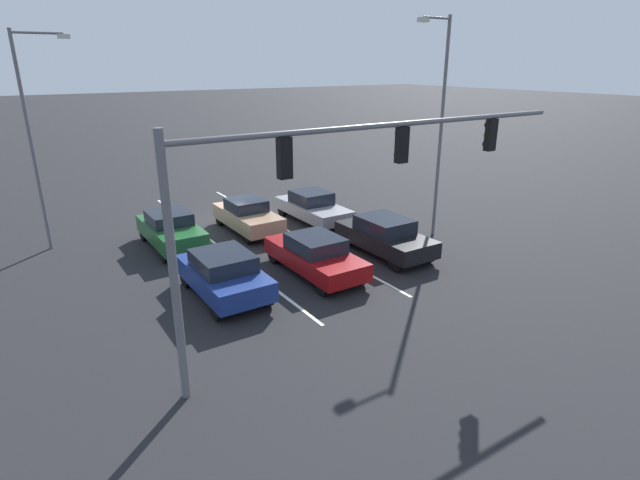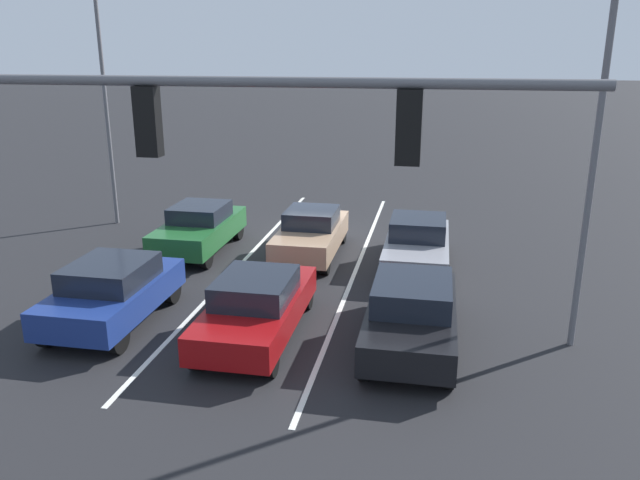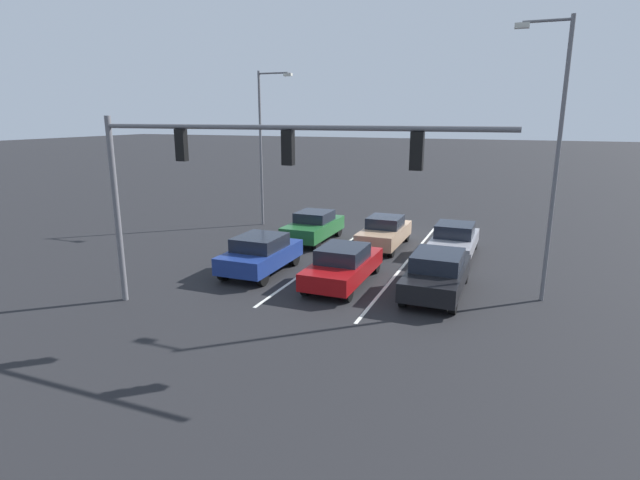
% 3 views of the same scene
% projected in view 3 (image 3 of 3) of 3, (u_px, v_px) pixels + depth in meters
% --- Properties ---
extents(ground_plane, '(240.00, 240.00, 0.00)m').
position_uv_depth(ground_plane, '(389.00, 239.00, 25.77)').
color(ground_plane, black).
extents(lane_stripe_left_divider, '(0.12, 17.03, 0.01)m').
position_uv_depth(lane_stripe_left_divider, '(413.00, 254.00, 22.87)').
color(lane_stripe_left_divider, silver).
rests_on(lane_stripe_left_divider, ground_plane).
extents(lane_stripe_center_divider, '(0.12, 17.03, 0.01)m').
position_uv_depth(lane_stripe_center_divider, '(341.00, 247.00, 24.14)').
color(lane_stripe_center_divider, silver).
rests_on(lane_stripe_center_divider, ground_plane).
extents(car_maroon_midlane_front, '(1.82, 4.56, 1.46)m').
position_uv_depth(car_maroon_midlane_front, '(343.00, 265.00, 18.72)').
color(car_maroon_midlane_front, maroon).
rests_on(car_maroon_midlane_front, ground_plane).
extents(car_navy_rightlane_front, '(1.94, 4.02, 1.54)m').
position_uv_depth(car_navy_rightlane_front, '(260.00, 253.00, 20.03)').
color(car_navy_rightlane_front, navy).
rests_on(car_navy_rightlane_front, ground_plane).
extents(car_black_leftlane_front, '(1.88, 4.45, 1.52)m').
position_uv_depth(car_black_leftlane_front, '(437.00, 273.00, 17.61)').
color(car_black_leftlane_front, black).
rests_on(car_black_leftlane_front, ground_plane).
extents(car_darkgreen_rightlane_second, '(1.82, 4.22, 1.52)m').
position_uv_depth(car_darkgreen_rightlane_second, '(314.00, 226.00, 25.08)').
color(car_darkgreen_rightlane_second, '#1E5928').
rests_on(car_darkgreen_rightlane_second, ground_plane).
extents(car_gray_leftlane_second, '(1.83, 4.50, 1.48)m').
position_uv_depth(car_gray_leftlane_second, '(454.00, 240.00, 22.43)').
color(car_gray_leftlane_second, gray).
rests_on(car_gray_leftlane_second, ground_plane).
extents(car_tan_midlane_second, '(1.74, 4.23, 1.49)m').
position_uv_depth(car_tan_midlane_second, '(384.00, 232.00, 23.96)').
color(car_tan_midlane_second, tan).
rests_on(car_tan_midlane_second, ground_plane).
extents(traffic_signal_gantry, '(12.32, 0.37, 6.18)m').
position_uv_depth(traffic_signal_gantry, '(223.00, 165.00, 14.56)').
color(traffic_signal_gantry, slate).
rests_on(traffic_signal_gantry, ground_plane).
extents(street_lamp_right_shoulder, '(2.06, 0.24, 8.56)m').
position_uv_depth(street_lamp_right_shoulder, '(264.00, 139.00, 27.94)').
color(street_lamp_right_shoulder, slate).
rests_on(street_lamp_right_shoulder, ground_plane).
extents(street_lamp_left_shoulder, '(1.71, 0.24, 9.16)m').
position_uv_depth(street_lamp_left_shoulder, '(553.00, 148.00, 15.98)').
color(street_lamp_left_shoulder, slate).
rests_on(street_lamp_left_shoulder, ground_plane).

